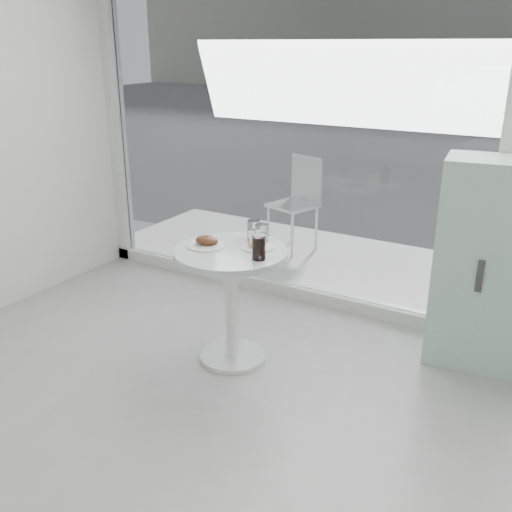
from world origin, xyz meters
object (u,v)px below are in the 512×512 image
Objects in this scene: plate_fritter at (207,242)px; cola_glass at (259,248)px; main_table at (231,282)px; patio_chair at (298,197)px; plate_donut at (257,245)px; mint_cabinet at (486,265)px; water_tumbler_b at (261,235)px; water_tumbler_a at (254,231)px.

cola_glass is (0.40, -0.03, 0.05)m from plate_fritter.
patio_chair reaches higher than main_table.
patio_chair is 3.83× the size of plate_fritter.
plate_donut is at bearing 42.14° from main_table.
plate_fritter is at bearing -61.94° from patio_chair.
mint_cabinet is at bearing 29.02° from plate_donut.
cola_glass reaches higher than water_tumbler_b.
water_tumbler_a is (-0.10, 0.12, 0.04)m from plate_donut.
plate_fritter is 1.16× the size of plate_donut.
main_table is at bearing -57.48° from patio_chair.
main_table is 0.30m from plate_fritter.
mint_cabinet is 1.49m from water_tumbler_a.
water_tumbler_a is (0.59, -1.84, 0.26)m from patio_chair.
plate_fritter is at bearing -171.68° from main_table.
water_tumbler_a is 0.09m from water_tumbler_b.
cola_glass is (0.23, -0.05, 0.29)m from main_table.
water_tumbler_b is at bearing -53.04° from patio_chair.
main_table is 3.77× the size of plate_donut.
water_tumbler_b is at bearing -25.79° from water_tumbler_a.
mint_cabinet is 2.32m from patio_chair.
mint_cabinet is 1.43m from water_tumbler_b.
cola_glass reaches higher than plate_fritter.
main_table is at bearing -137.86° from plate_donut.
plate_fritter is at bearing -159.13° from mint_cabinet.
water_tumbler_a is (0.19, 0.26, 0.03)m from plate_fritter.
main_table is at bearing 166.82° from cola_glass.
plate_fritter is (0.40, -2.09, 0.23)m from patio_chair.
mint_cabinet is 1.48× the size of patio_chair.
mint_cabinet is 6.58× the size of plate_donut.
patio_chair is 2.01m from water_tumbler_b.
water_tumbler_a is 0.87× the size of cola_glass.
plate_fritter is (-1.55, -0.84, 0.13)m from mint_cabinet.
main_table is at bearing 8.32° from plate_fritter.
plate_fritter is at bearing 175.62° from cola_glass.
patio_chair is 6.90× the size of water_tumbler_b.
plate_donut is at bearing -50.48° from water_tumbler_a.
patio_chair is (-1.95, 1.26, -0.10)m from mint_cabinet.
plate_donut is (0.12, 0.11, 0.24)m from main_table.
plate_fritter is at bearing -141.26° from water_tumbler_b.
main_table is 0.85× the size of patio_chair.
water_tumbler_a is at bearing 154.21° from water_tumbler_b.
mint_cabinet reaches higher than cola_glass.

